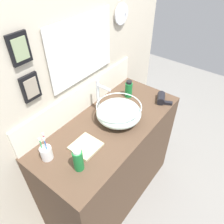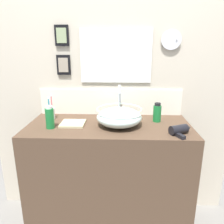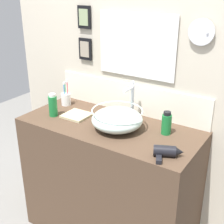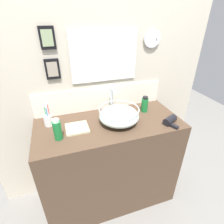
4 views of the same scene
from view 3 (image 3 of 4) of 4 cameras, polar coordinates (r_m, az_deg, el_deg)
vanity_counter at (r=2.33m, az=-0.48°, el=-12.73°), size 1.23×0.55×0.93m
back_panel at (r=2.23m, az=3.85°, el=8.46°), size 2.12×0.10×2.54m
glass_bowl_sink at (r=2.01m, az=0.94°, el=-1.31°), size 0.33×0.33×0.13m
faucet at (r=2.12m, az=3.58°, el=2.56°), size 0.02×0.13×0.27m
hair_drier at (r=1.75m, az=10.01°, el=-7.18°), size 0.17×0.17×0.06m
toothbrush_cup at (r=2.44m, az=-8.41°, el=2.41°), size 0.07×0.07×0.20m
spray_bottle at (r=1.98m, az=9.94°, el=-2.08°), size 0.06×0.06×0.15m
lotion_bottle at (r=2.25m, az=-10.75°, el=1.20°), size 0.06×0.06×0.17m
hand_towel at (r=2.24m, az=-6.47°, el=-0.61°), size 0.18×0.17×0.02m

